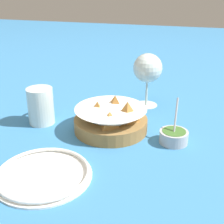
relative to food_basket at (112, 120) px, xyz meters
name	(u,v)px	position (x,y,z in m)	size (l,w,h in m)	color
ground_plane	(111,130)	(0.00, 0.00, -0.03)	(4.00, 4.00, 0.00)	teal
food_basket	(112,120)	(0.00, 0.00, 0.00)	(0.20, 0.20, 0.09)	olive
sauce_cup	(174,136)	(-0.02, -0.17, -0.01)	(0.08, 0.07, 0.11)	#B7B7BC
wine_glass	(148,70)	(0.21, -0.06, 0.09)	(0.09, 0.09, 0.18)	silver
beer_mug	(41,107)	(0.00, 0.21, 0.02)	(0.12, 0.08, 0.11)	silver
side_plate	(43,174)	(-0.25, 0.09, -0.03)	(0.21, 0.21, 0.01)	white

